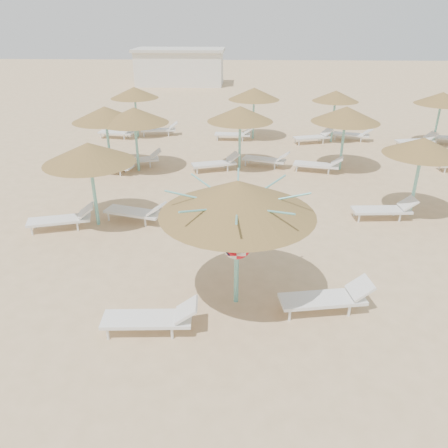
{
  "coord_description": "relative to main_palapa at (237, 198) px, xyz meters",
  "views": [
    {
      "loc": [
        0.05,
        -8.37,
        6.18
      ],
      "look_at": [
        -0.38,
        1.71,
        1.3
      ],
      "focal_mm": 35.0,
      "sensor_mm": 36.0,
      "label": 1
    }
  ],
  "objects": [
    {
      "name": "ground",
      "position": [
        0.03,
        -0.19,
        -2.65
      ],
      "size": [
        120.0,
        120.0,
        0.0
      ],
      "primitive_type": "plane",
      "color": "#D3AD80",
      "rests_on": "ground"
    },
    {
      "name": "lounger_main_a",
      "position": [
        -1.74,
        -1.17,
        -2.3
      ],
      "size": [
        2.07,
        0.73,
        0.74
      ],
      "rotation": [
        0.0,
        0.0,
        0.06
      ],
      "color": "white",
      "rests_on": "ground"
    },
    {
      "name": "lounger_main_b",
      "position": [
        2.1,
        -0.27,
        -2.29
      ],
      "size": [
        2.16,
        0.96,
        0.76
      ],
      "rotation": [
        0.0,
        0.0,
        0.17
      ],
      "color": "white",
      "rests_on": "ground"
    },
    {
      "name": "service_hut",
      "position": [
        -5.97,
        34.81,
        -1.01
      ],
      "size": [
        8.4,
        4.4,
        3.25
      ],
      "color": "silver",
      "rests_on": "ground"
    },
    {
      "name": "palapa_field",
      "position": [
        1.62,
        10.05,
        -0.35
      ],
      "size": [
        20.0,
        13.82,
        2.72
      ],
      "color": "#6EC0B6",
      "rests_on": "ground"
    },
    {
      "name": "main_palapa",
      "position": [
        0.0,
        0.0,
        0.0
      ],
      "size": [
        3.4,
        3.4,
        3.05
      ],
      "color": "#6EC0B6",
      "rests_on": "ground"
    }
  ]
}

